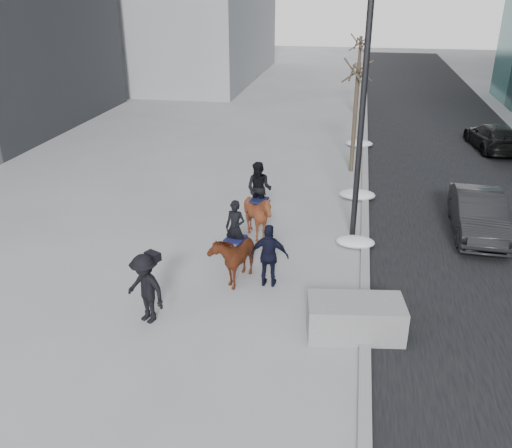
% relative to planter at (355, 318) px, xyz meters
% --- Properties ---
extents(ground, '(120.00, 120.00, 0.00)m').
position_rel_planter_xyz_m(ground, '(-2.75, 1.22, -0.43)').
color(ground, gray).
rests_on(ground, ground).
extents(road, '(8.00, 90.00, 0.01)m').
position_rel_planter_xyz_m(road, '(4.25, 11.22, -0.43)').
color(road, black).
rests_on(road, ground).
extents(curb, '(0.25, 90.00, 0.12)m').
position_rel_planter_xyz_m(curb, '(0.25, 11.22, -0.37)').
color(curb, gray).
rests_on(curb, ground).
extents(planter, '(2.30, 1.37, 0.87)m').
position_rel_planter_xyz_m(planter, '(0.00, 0.00, 0.00)').
color(planter, gray).
rests_on(planter, ground).
extents(car_near, '(1.60, 4.21, 1.37)m').
position_rel_planter_xyz_m(car_near, '(3.75, 6.28, 0.25)').
color(car_near, black).
rests_on(car_near, ground).
extents(car_far, '(2.27, 4.49, 1.25)m').
position_rel_planter_xyz_m(car_far, '(6.26, 16.55, 0.19)').
color(car_far, black).
rests_on(car_far, ground).
extents(tree_near, '(1.20, 1.20, 5.05)m').
position_rel_planter_xyz_m(tree_near, '(-0.35, 11.98, 2.09)').
color(tree_near, '#372C20').
rests_on(tree_near, ground).
extents(tree_far, '(1.20, 1.20, 5.10)m').
position_rel_planter_xyz_m(tree_far, '(-0.35, 22.85, 2.12)').
color(tree_far, '#362A20').
rests_on(tree_far, ground).
extents(mounted_left, '(1.15, 1.85, 2.22)m').
position_rel_planter_xyz_m(mounted_left, '(-3.27, 2.03, 0.39)').
color(mounted_left, '#512910').
rests_on(mounted_left, ground).
extents(mounted_right, '(1.54, 1.67, 2.49)m').
position_rel_planter_xyz_m(mounted_right, '(-3.08, 4.60, 0.57)').
color(mounted_right, '#532210').
rests_on(mounted_right, ground).
extents(feeder, '(1.03, 0.86, 1.75)m').
position_rel_planter_xyz_m(feeder, '(-2.29, 1.84, 0.44)').
color(feeder, black).
rests_on(feeder, ground).
extents(camera_crew, '(1.31, 1.09, 1.75)m').
position_rel_planter_xyz_m(camera_crew, '(-4.88, -0.33, 0.45)').
color(camera_crew, black).
rests_on(camera_crew, ground).
extents(lamppost, '(0.25, 1.47, 9.09)m').
position_rel_planter_xyz_m(lamppost, '(-0.15, 5.33, 4.56)').
color(lamppost, black).
rests_on(lamppost, ground).
extents(snow_piles, '(1.34, 12.02, 0.34)m').
position_rel_planter_xyz_m(snow_piles, '(-0.05, 10.18, -0.27)').
color(snow_piles, silver).
rests_on(snow_piles, ground).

